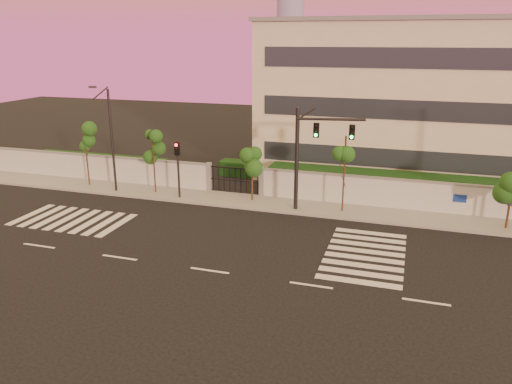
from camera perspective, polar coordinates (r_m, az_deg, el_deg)
ground at (r=24.59m, az=-5.31°, el=-8.94°), size 120.00×120.00×0.00m
sidewalk at (r=33.75m, az=1.55°, el=-1.33°), size 60.00×3.00×0.15m
perimeter_wall at (r=34.81m, az=2.41°, el=0.95°), size 60.00×0.36×2.20m
hedge_row at (r=37.20m, az=5.09°, el=1.57°), size 41.00×4.25×1.80m
institutional_building at (r=42.52m, az=18.03°, el=10.11°), size 24.40×12.40×12.25m
road_markings at (r=28.31m, az=-5.34°, el=-5.29°), size 57.00×7.62×0.02m
street_tree_b at (r=39.13m, az=-18.90°, el=5.45°), size 1.47×1.17×4.69m
street_tree_c at (r=35.94m, az=-11.66°, el=5.02°), size 1.32×1.05×4.67m
street_tree_d at (r=33.53m, az=-0.40°, el=3.44°), size 1.46×1.16×3.83m
street_tree_e at (r=31.63m, az=10.17°, el=3.96°), size 1.35×1.07×5.04m
traffic_signal_main at (r=31.36m, az=6.22°, el=5.06°), size 4.24×0.95×6.74m
traffic_signal_secondary at (r=34.57m, az=-8.92°, el=3.34°), size 0.32×0.33×4.17m
streetlight_west at (r=36.73m, az=-16.32°, el=6.18°), size 0.47×1.88×7.80m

